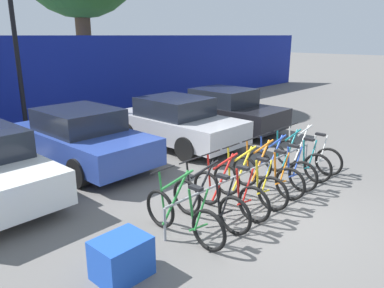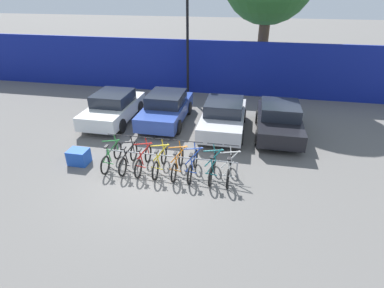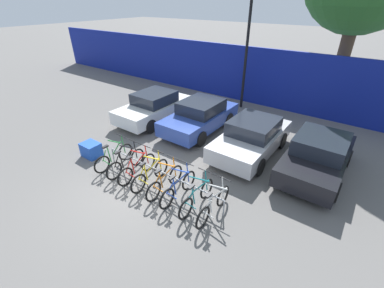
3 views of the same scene
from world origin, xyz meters
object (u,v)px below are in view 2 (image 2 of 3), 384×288
at_px(bicycle_orange, 178,163).
at_px(car_white, 113,107).
at_px(bicycle_teal, 212,167).
at_px(car_silver, 223,116).
at_px(cargo_crate, 79,157).
at_px(bicycle_black, 128,158).
at_px(bicycle_blue, 193,165).
at_px(lamp_post, 188,41).
at_px(bicycle_red, 143,160).
at_px(bicycle_green, 112,156).
at_px(car_blue, 166,108).
at_px(bike_rack, 169,157).
at_px(bicycle_white, 229,169).
at_px(car_black, 279,120).
at_px(bicycle_yellow, 160,162).

xyz_separation_m(bicycle_orange, car_white, (-4.07, 3.86, 0.31)).
relative_size(bicycle_teal, car_silver, 0.43).
bearing_deg(cargo_crate, bicycle_black, 2.70).
relative_size(bicycle_blue, car_silver, 0.43).
height_order(car_silver, lamp_post, lamp_post).
xyz_separation_m(bicycle_blue, car_silver, (0.65, 3.75, 0.31)).
height_order(bicycle_red, bicycle_teal, same).
bearing_deg(cargo_crate, bicycle_green, 4.06).
distance_m(bicycle_teal, car_blue, 5.10).
height_order(bike_rack, cargo_crate, bike_rack).
height_order(bicycle_white, car_black, car_black).
distance_m(bicycle_red, car_white, 4.79).
xyz_separation_m(car_black, lamp_post, (-4.88, 4.14, 2.45)).
distance_m(bicycle_red, lamp_post, 8.44).
distance_m(bicycle_yellow, cargo_crate, 3.06).
height_order(bicycle_red, car_blue, car_blue).
relative_size(bicycle_orange, lamp_post, 0.31).
distance_m(bicycle_teal, car_white, 6.55).
height_order(bicycle_blue, car_blue, car_blue).
height_order(bike_rack, lamp_post, lamp_post).
relative_size(bicycle_black, bicycle_blue, 1.00).
xyz_separation_m(bike_rack, car_black, (3.89, 3.69, 0.19)).
distance_m(car_blue, lamp_post, 4.46).
height_order(bicycle_blue, lamp_post, lamp_post).
relative_size(bicycle_teal, lamp_post, 0.31).
relative_size(bike_rack, bicycle_red, 2.78).
distance_m(bicycle_orange, car_black, 5.24).
bearing_deg(car_silver, bike_rack, -112.76).
bearing_deg(car_white, bicycle_black, -59.51).
bearing_deg(car_white, bike_rack, -44.77).
height_order(car_blue, car_silver, same).
distance_m(bicycle_orange, car_white, 5.62).
xyz_separation_m(car_white, car_silver, (5.25, -0.11, 0.00)).
distance_m(bicycle_green, bicycle_red, 1.19).
bearing_deg(car_blue, bike_rack, -72.98).
bearing_deg(car_blue, car_white, -170.98).
bearing_deg(cargo_crate, bike_rack, 4.05).
distance_m(bike_rack, bicycle_orange, 0.38).
xyz_separation_m(bicycle_black, cargo_crate, (-1.89, -0.09, -0.10)).
xyz_separation_m(bicycle_yellow, car_white, (-3.43, 3.86, 0.31)).
bearing_deg(bicycle_teal, bicycle_red, -176.94).
xyz_separation_m(bicycle_teal, car_black, (2.35, 3.83, 0.31)).
bearing_deg(lamp_post, bicycle_blue, -76.90).
relative_size(bicycle_green, lamp_post, 0.31).
xyz_separation_m(bicycle_green, car_blue, (0.85, 4.25, 0.31)).
relative_size(bicycle_red, car_black, 0.44).
height_order(bicycle_yellow, car_white, car_white).
relative_size(bicycle_red, bicycle_teal, 1.00).
xyz_separation_m(bicycle_green, bicycle_orange, (2.43, 0.00, 0.00)).
bearing_deg(bicycle_red, lamp_post, 89.50).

